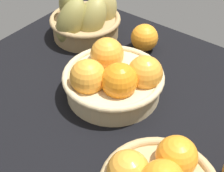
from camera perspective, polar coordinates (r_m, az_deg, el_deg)
market_tray at (r=79.78cm, az=0.53°, el=-3.23°), size 84.00×72.00×3.00cm
basket_center at (r=77.26cm, az=0.31°, el=1.34°), size 23.68×23.68×11.46cm
basket_far_left_pears at (r=98.22cm, az=-4.59°, el=11.12°), size 20.50×24.27×15.33cm
loose_orange_front_gap at (r=93.42cm, az=5.53°, el=8.18°), size 7.54×7.54×7.54cm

